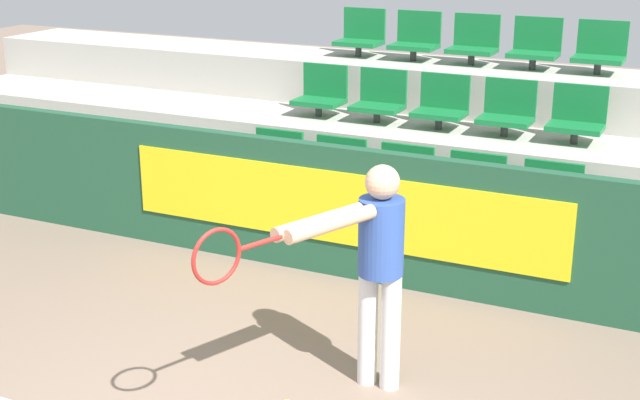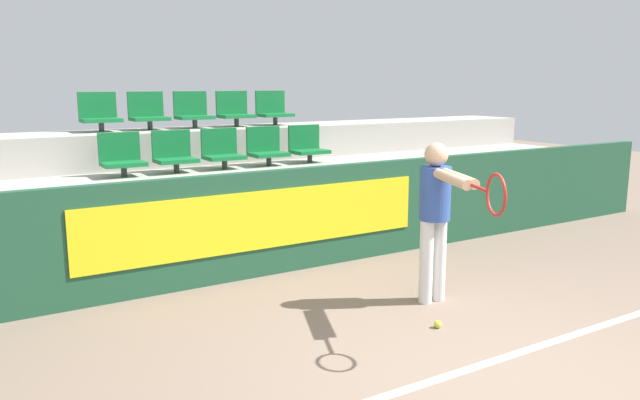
{
  "view_description": "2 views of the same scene",
  "coord_description": "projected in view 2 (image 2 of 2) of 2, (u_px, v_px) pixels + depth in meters",
  "views": [
    {
      "loc": [
        2.61,
        -3.44,
        3.05
      ],
      "look_at": [
        -0.13,
        2.33,
        0.93
      ],
      "focal_mm": 50.0,
      "sensor_mm": 36.0,
      "label": 1
    },
    {
      "loc": [
        -3.22,
        -2.81,
        2.07
      ],
      "look_at": [
        -0.08,
        2.27,
        0.94
      ],
      "focal_mm": 35.0,
      "sensor_mm": 36.0,
      "label": 2
    }
  ],
  "objects": [
    {
      "name": "ground_plane",
      "position": [
        499.0,
        381.0,
        4.4
      ],
      "size": [
        30.0,
        30.0,
        0.0
      ],
      "primitive_type": "plane",
      "color": "#7A6656"
    },
    {
      "name": "court_baseline",
      "position": [
        474.0,
        367.0,
        4.59
      ],
      "size": [
        5.16,
        0.08,
        0.01
      ],
      "color": "white",
      "rests_on": "ground"
    },
    {
      "name": "barrier_wall",
      "position": [
        286.0,
        220.0,
        6.87
      ],
      "size": [
        12.54,
        0.14,
        1.15
      ],
      "color": "#1E4C33",
      "rests_on": "ground"
    },
    {
      "name": "bleacher_tier_front",
      "position": [
        263.0,
        239.0,
        7.44
      ],
      "size": [
        12.14,
        1.05,
        0.47
      ],
      "color": "#ADA89E",
      "rests_on": "ground"
    },
    {
      "name": "bleacher_tier_middle",
      "position": [
        227.0,
        205.0,
        8.27
      ],
      "size": [
        12.14,
        1.05,
        0.95
      ],
      "color": "#ADA89E",
      "rests_on": "ground"
    },
    {
      "name": "bleacher_tier_back",
      "position": [
        198.0,
        177.0,
        9.1
      ],
      "size": [
        12.14,
        1.05,
        1.42
      ],
      "color": "#ADA89E",
      "rests_on": "ground"
    },
    {
      "name": "stadium_chair_0",
      "position": [
        149.0,
        210.0,
        6.78
      ],
      "size": [
        0.5,
        0.37,
        0.53
      ],
      "color": "#333333",
      "rests_on": "bleacher_tier_front"
    },
    {
      "name": "stadium_chair_1",
      "position": [
        206.0,
        204.0,
        7.12
      ],
      "size": [
        0.5,
        0.37,
        0.53
      ],
      "color": "#333333",
      "rests_on": "bleacher_tier_front"
    },
    {
      "name": "stadium_chair_2",
      "position": [
        258.0,
        198.0,
        7.46
      ],
      "size": [
        0.5,
        0.37,
        0.53
      ],
      "color": "#333333",
      "rests_on": "bleacher_tier_front"
    },
    {
      "name": "stadium_chair_3",
      "position": [
        305.0,
        193.0,
        7.8
      ],
      "size": [
        0.5,
        0.37,
        0.53
      ],
      "color": "#333333",
      "rests_on": "bleacher_tier_front"
    },
    {
      "name": "stadium_chair_4",
      "position": [
        348.0,
        189.0,
        8.13
      ],
      "size": [
        0.5,
        0.37,
        0.53
      ],
      "color": "#333333",
      "rests_on": "bleacher_tier_front"
    },
    {
      "name": "stadium_chair_5",
      "position": [
        122.0,
        157.0,
        7.57
      ],
      "size": [
        0.5,
        0.37,
        0.53
      ],
      "color": "#333333",
      "rests_on": "bleacher_tier_middle"
    },
    {
      "name": "stadium_chair_6",
      "position": [
        174.0,
        154.0,
        7.9
      ],
      "size": [
        0.5,
        0.37,
        0.53
      ],
      "color": "#333333",
      "rests_on": "bleacher_tier_middle"
    },
    {
      "name": "stadium_chair_7",
      "position": [
        222.0,
        151.0,
        8.24
      ],
      "size": [
        0.5,
        0.37,
        0.53
      ],
      "color": "#333333",
      "rests_on": "bleacher_tier_middle"
    },
    {
      "name": "stadium_chair_8",
      "position": [
        266.0,
        148.0,
        8.58
      ],
      "size": [
        0.5,
        0.37,
        0.53
      ],
      "color": "#333333",
      "rests_on": "bleacher_tier_middle"
    },
    {
      "name": "stadium_chair_9",
      "position": [
        307.0,
        146.0,
        8.92
      ],
      "size": [
        0.5,
        0.37,
        0.53
      ],
      "color": "#333333",
      "rests_on": "bleacher_tier_middle"
    },
    {
      "name": "stadium_chair_10",
      "position": [
        99.0,
        114.0,
        8.35
      ],
      "size": [
        0.5,
        0.37,
        0.53
      ],
      "color": "#333333",
      "rests_on": "bleacher_tier_back"
    },
    {
      "name": "stadium_chair_11",
      "position": [
        148.0,
        113.0,
        8.69
      ],
      "size": [
        0.5,
        0.37,
        0.53
      ],
      "color": "#333333",
      "rests_on": "bleacher_tier_back"
    },
    {
      "name": "stadium_chair_12",
      "position": [
        193.0,
        112.0,
        9.03
      ],
      "size": [
        0.5,
        0.37,
        0.53
      ],
      "color": "#333333",
      "rests_on": "bleacher_tier_back"
    },
    {
      "name": "stadium_chair_13",
      "position": [
        234.0,
        111.0,
        9.37
      ],
      "size": [
        0.5,
        0.37,
        0.53
      ],
      "color": "#333333",
      "rests_on": "bleacher_tier_back"
    },
    {
      "name": "stadium_chair_14",
      "position": [
        273.0,
        110.0,
        9.71
      ],
      "size": [
        0.5,
        0.37,
        0.53
      ],
      "color": "#333333",
      "rests_on": "bleacher_tier_back"
    },
    {
      "name": "tennis_player",
      "position": [
        438.0,
        207.0,
        5.74
      ],
      "size": [
        0.7,
        1.48,
        1.53
      ],
      "rotation": [
        0.0,
        0.0,
        -0.39
      ],
      "color": "silver",
      "rests_on": "ground"
    },
    {
      "name": "tennis_ball",
      "position": [
        438.0,
        324.0,
        5.34
      ],
      "size": [
        0.07,
        0.07,
        0.07
      ],
      "color": "#CCDB33",
      "rests_on": "ground"
    }
  ]
}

